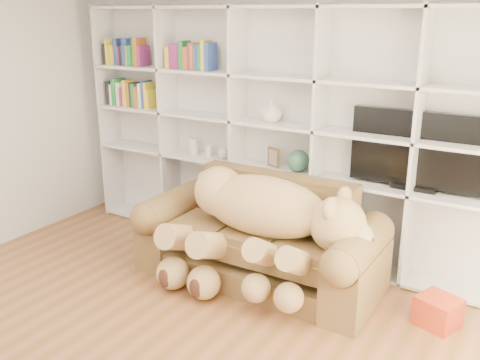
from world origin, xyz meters
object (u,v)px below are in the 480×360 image
Objects in this scene: teddy_bear at (259,220)px; tv at (418,151)px; gift_box at (438,311)px; sofa at (260,243)px.

teddy_bear is 1.47m from tv.
gift_box is 0.25× the size of tv.
tv is (1.15, 0.67, 0.86)m from sofa.
gift_box is (1.56, 0.04, -0.23)m from sofa.
teddy_bear reaches higher than gift_box.
gift_box is at bearing 13.54° from teddy_bear.
sofa is at bearing -149.65° from tv.
teddy_bear is 5.97× the size of gift_box.
gift_box is at bearing 1.29° from sofa.
tv is (1.06, 0.85, 0.55)m from teddy_bear.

